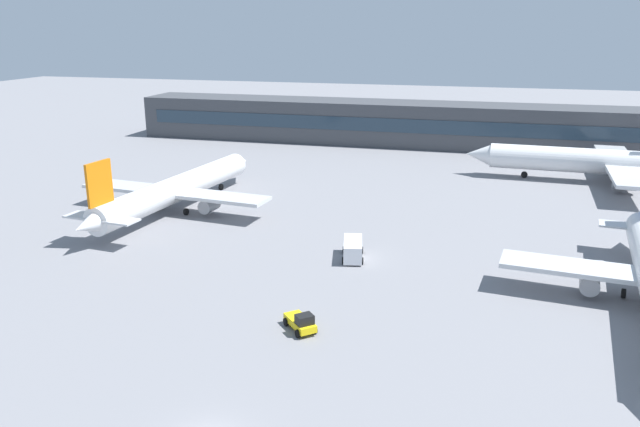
# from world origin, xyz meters

# --- Properties ---
(ground_plane) EXTENTS (400.00, 400.00, 0.00)m
(ground_plane) POSITION_xyz_m (0.00, 40.00, 0.00)
(ground_plane) COLOR gray
(terminal_building) EXTENTS (121.44, 12.13, 9.00)m
(terminal_building) POSITION_xyz_m (0.00, 104.01, 4.50)
(terminal_building) COLOR #3F4247
(terminal_building) RESTS_ON ground_plane
(airplane_mid) EXTENTS (28.22, 40.27, 9.95)m
(airplane_mid) POSITION_xyz_m (-25.71, 46.46, 3.03)
(airplane_mid) COLOR silver
(airplane_mid) RESTS_ON ground_plane
(airplane_far) EXTENTS (46.50, 32.39, 11.49)m
(airplane_far) POSITION_xyz_m (35.03, 78.24, 3.50)
(airplane_far) COLOR silver
(airplane_far) RESTS_ON ground_plane
(baggage_tug_yellow) EXTENTS (3.53, 3.67, 1.75)m
(baggage_tug_yellow) POSITION_xyz_m (1.39, 15.96, 0.80)
(baggage_tug_yellow) COLOR yellow
(baggage_tug_yellow) RESTS_ON ground_plane
(service_van_white) EXTENTS (3.13, 5.50, 2.08)m
(service_van_white) POSITION_xyz_m (1.94, 33.90, 1.11)
(service_van_white) COLOR white
(service_van_white) RESTS_ON ground_plane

